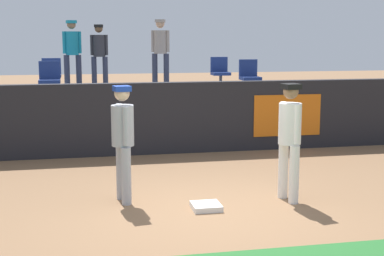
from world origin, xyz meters
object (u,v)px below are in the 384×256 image
player_runner_visitor (123,135)px  seat_front_right (249,75)px  seat_back_left (51,73)px  first_base (206,206)px  spectator_casual (99,51)px  player_fielder_home (290,134)px  spectator_hooded (72,49)px  spectator_capped (160,48)px  seat_front_left (50,78)px  seat_back_right (220,71)px

player_runner_visitor → seat_front_right: seat_front_right is taller
player_runner_visitor → seat_back_left: 6.70m
first_base → spectator_casual: size_ratio=0.23×
player_fielder_home → spectator_casual: spectator_casual is taller
player_fielder_home → spectator_hooded: spectator_hooded is taller
first_base → spectator_casual: (-1.13, 8.14, 1.98)m
player_fielder_home → seat_back_left: 7.89m
player_fielder_home → spectator_capped: (-0.72, 8.04, 1.10)m
seat_back_left → spectator_hooded: 1.21m
first_base → seat_back_left: (-2.38, 7.16, 1.46)m
seat_back_left → spectator_hooded: size_ratio=0.46×
seat_front_left → seat_back_left: same height
player_fielder_home → spectator_hooded: size_ratio=0.96×
player_fielder_home → seat_back_left: size_ratio=2.06×
player_runner_visitor → seat_back_right: 7.28m
player_fielder_home → player_runner_visitor: 2.43m
player_fielder_home → seat_front_left: 6.34m
spectator_hooded → player_runner_visitor: bearing=82.4°
first_base → seat_front_right: (2.29, 5.36, 1.46)m
player_fielder_home → seat_back_left: bearing=-161.6°
player_runner_visitor → spectator_capped: (1.67, 7.62, 1.12)m
seat_front_left → spectator_casual: bearing=66.6°
seat_front_left → seat_front_right: bearing=-0.0°
spectator_hooded → spectator_capped: bearing=170.1°
first_base → seat_back_left: size_ratio=0.48×
seat_front_left → spectator_casual: (1.20, 2.78, 0.52)m
first_base → player_fielder_home: size_ratio=0.23×
player_runner_visitor → seat_front_right: bearing=134.8°
spectator_hooded → player_fielder_home: bearing=98.4°
seat_back_left → player_fielder_home: bearing=-62.2°
spectator_capped → spectator_casual: spectator_capped is taller
seat_front_left → first_base: bearing=-66.4°
seat_back_right → seat_back_left: size_ratio=1.00×
seat_back_right → spectator_capped: size_ratio=0.45×
player_fielder_home → spectator_hooded: bearing=-167.6°
seat_back_left → spectator_casual: size_ratio=0.49×
seat_back_left → spectator_capped: spectator_capped is taller
player_fielder_home → player_runner_visitor: size_ratio=1.01×
seat_front_right → spectator_hooded: size_ratio=0.46×
player_fielder_home → seat_front_right: bearing=159.7°
first_base → player_fielder_home: (1.29, 0.19, 0.96)m
seat_front_left → spectator_hooded: (0.48, 2.72, 0.58)m
seat_front_right → spectator_casual: size_ratio=0.49×
seat_front_right → spectator_capped: bearing=120.9°
spectator_capped → spectator_casual: size_ratio=1.09×
seat_front_right → seat_front_left: bearing=180.0°
first_base → spectator_capped: spectator_capped is taller
player_runner_visitor → seat_back_right: seat_back_right is taller
seat_front_left → seat_front_right: 4.62m
seat_back_right → seat_front_right: bearing=-81.7°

